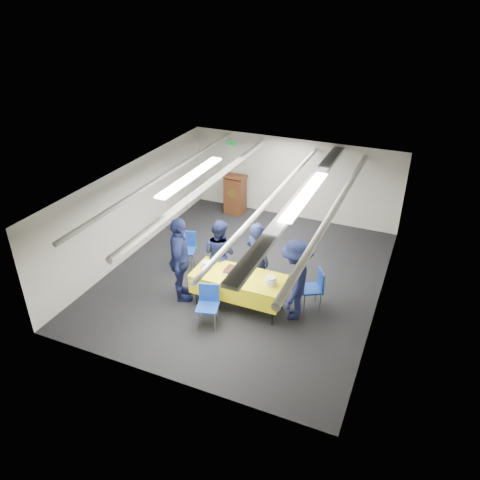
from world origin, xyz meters
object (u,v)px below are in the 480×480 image
object	(u,v)px
sheet_cake	(235,271)
chair_right	(315,285)
serving_table	(239,284)
chair_left	(187,246)
sailor_c	(180,260)
sailor_a	(257,259)
sailor_d	(295,280)
chair_near	(208,301)
podium	(235,193)
sailor_b	(219,253)

from	to	relation	value
sheet_cake	chair_right	size ratio (longest dim) A/B	0.53
serving_table	chair_right	world-z (taller)	chair_right
chair_left	sailor_c	xyz separation A→B (m)	(0.54, -1.22, 0.42)
sailor_a	sailor_d	bearing A→B (deg)	178.74
serving_table	chair_near	bearing A→B (deg)	-114.28
podium	chair_right	world-z (taller)	podium
sheet_cake	podium	size ratio (longest dim) A/B	0.37
podium	sailor_a	xyz separation A→B (m)	(2.07, -3.52, 0.23)
chair_near	sailor_a	xyz separation A→B (m)	(0.48, 1.38, 0.32)
chair_right	chair_left	distance (m)	3.26
podium	sailor_d	bearing A→B (deg)	-52.53
podium	sailor_b	size ratio (longest dim) A/B	0.77
sailor_a	sailor_d	distance (m)	1.12
sailor_c	serving_table	bearing A→B (deg)	-105.55
sailor_b	sailor_c	xyz separation A→B (m)	(-0.53, -0.78, 0.14)
sailor_a	chair_right	bearing A→B (deg)	-155.77
serving_table	sheet_cake	size ratio (longest dim) A/B	4.21
chair_left	chair_near	bearing A→B (deg)	-50.38
chair_left	sailor_a	distance (m)	2.00
serving_table	sailor_d	distance (m)	1.19
serving_table	podium	size ratio (longest dim) A/B	1.54
chair_near	sailor_d	xyz separation A→B (m)	(1.48, 0.89, 0.34)
serving_table	sailor_d	world-z (taller)	sailor_d
serving_table	sailor_a	xyz separation A→B (m)	(0.14, 0.64, 0.29)
serving_table	sailor_b	xyz separation A→B (m)	(-0.72, 0.58, 0.25)
sheet_cake	sailor_a	distance (m)	0.63
chair_near	sailor_b	distance (m)	1.40
chair_left	sailor_d	xyz separation A→B (m)	(2.94, -0.87, 0.34)
sailor_a	sailor_b	xyz separation A→B (m)	(-0.86, -0.06, -0.04)
serving_table	chair_right	bearing A→B (deg)	23.30
chair_near	sailor_b	bearing A→B (deg)	106.21
podium	chair_left	distance (m)	3.15
sheet_cake	podium	world-z (taller)	podium
chair_near	chair_left	distance (m)	2.28
serving_table	podium	bearing A→B (deg)	114.92
sheet_cake	sailor_b	distance (m)	0.80
podium	chair_right	size ratio (longest dim) A/B	1.44
sheet_cake	chair_right	bearing A→B (deg)	19.90
sailor_b	sailor_d	bearing A→B (deg)	-179.64
chair_right	sheet_cake	bearing A→B (deg)	-160.10
sheet_cake	chair_left	distance (m)	1.96
serving_table	chair_near	size ratio (longest dim) A/B	2.22
sheet_cake	chair_left	size ratio (longest dim) A/B	0.53
sheet_cake	sailor_a	size ratio (longest dim) A/B	0.27
podium	chair_near	size ratio (longest dim) A/B	1.44
chair_right	sailor_d	distance (m)	0.66
chair_near	sailor_c	bearing A→B (deg)	149.34
sailor_a	sailor_b	bearing A→B (deg)	29.03
sailor_a	sailor_c	bearing A→B (deg)	56.05
serving_table	chair_left	world-z (taller)	chair_left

